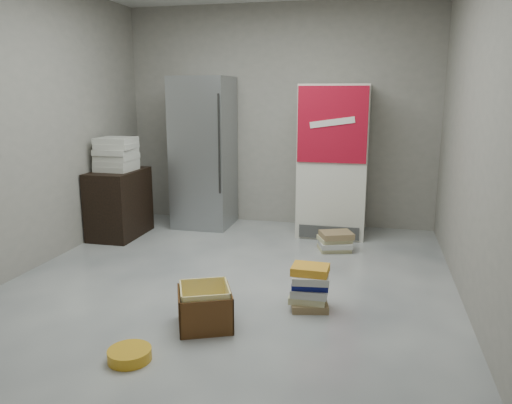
{
  "coord_description": "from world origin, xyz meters",
  "views": [
    {
      "loc": [
        1.23,
        -3.9,
        1.7
      ],
      "look_at": [
        0.13,
        0.7,
        0.66
      ],
      "focal_mm": 35.0,
      "sensor_mm": 36.0,
      "label": 1
    }
  ],
  "objects": [
    {
      "name": "cardboard_box",
      "position": [
        0.06,
        -0.65,
        0.13
      ],
      "size": [
        0.51,
        0.51,
        0.31
      ],
      "rotation": [
        0.0,
        0.0,
        0.42
      ],
      "color": "yellow",
      "rests_on": "ground"
    },
    {
      "name": "ground",
      "position": [
        0.0,
        0.0,
        0.0
      ],
      "size": [
        5.0,
        5.0,
        0.0
      ],
      "primitive_type": "plane",
      "color": "silver",
      "rests_on": "ground"
    },
    {
      "name": "phonebook_stack_side",
      "position": [
        0.85,
        1.41,
        0.11
      ],
      "size": [
        0.43,
        0.39,
        0.21
      ],
      "rotation": [
        0.0,
        0.0,
        0.38
      ],
      "color": "beige",
      "rests_on": "ground"
    },
    {
      "name": "room_shell",
      "position": [
        0.0,
        0.0,
        1.8
      ],
      "size": [
        4.04,
        5.04,
        2.82
      ],
      "color": "gray",
      "rests_on": "ground"
    },
    {
      "name": "steel_fridge",
      "position": [
        -0.9,
        2.13,
        0.95
      ],
      "size": [
        0.7,
        0.72,
        1.9
      ],
      "color": "#A7AAAF",
      "rests_on": "ground"
    },
    {
      "name": "coke_cooler",
      "position": [
        0.75,
        2.12,
        0.9
      ],
      "size": [
        0.8,
        0.73,
        1.8
      ],
      "color": "silver",
      "rests_on": "ground"
    },
    {
      "name": "wood_shelf",
      "position": [
        -1.73,
        1.4,
        0.4
      ],
      "size": [
        0.5,
        0.8,
        0.8
      ],
      "primitive_type": "cube",
      "color": "black",
      "rests_on": "ground"
    },
    {
      "name": "phonebook_stack_main",
      "position": [
        0.78,
        -0.16,
        0.18
      ],
      "size": [
        0.33,
        0.3,
        0.36
      ],
      "rotation": [
        0.0,
        0.0,
        0.08
      ],
      "color": "olive",
      "rests_on": "ground"
    },
    {
      "name": "supply_box_stack",
      "position": [
        -1.73,
        1.4,
        0.99
      ],
      "size": [
        0.43,
        0.43,
        0.39
      ],
      "color": "silver",
      "rests_on": "wood_shelf"
    },
    {
      "name": "bucket_lid",
      "position": [
        -0.25,
        -1.23,
        0.04
      ],
      "size": [
        0.32,
        0.32,
        0.08
      ],
      "primitive_type": "cylinder",
      "rotation": [
        0.0,
        0.0,
        0.12
      ],
      "color": "gold",
      "rests_on": "ground"
    }
  ]
}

